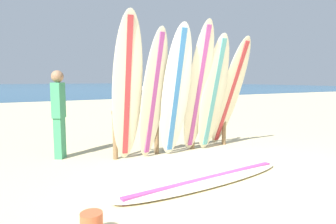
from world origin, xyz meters
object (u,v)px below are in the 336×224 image
at_px(surfboard_rack, 175,121).
at_px(surfboard_leaning_center_left, 176,92).
at_px(surfboard_lying_on_sand, 207,180).
at_px(surfboard_leaning_far_left, 127,89).
at_px(small_boat_offshore, 141,91).
at_px(surfboard_leaning_center, 198,89).
at_px(beachgoer_standing, 59,110).
at_px(surfboard_leaning_right, 230,94).
at_px(surfboard_leaning_left, 153,95).
at_px(surfboard_leaning_center_right, 213,94).

distance_m(surfboard_rack, surfboard_leaning_center_left, 0.78).
height_order(surfboard_leaning_center_left, surfboard_lying_on_sand, surfboard_leaning_center_left).
xyz_separation_m(surfboard_leaning_far_left, small_boat_offshore, (10.63, 23.34, -1.04)).
bearing_deg(surfboard_rack, surfboard_leaning_center, -53.79).
distance_m(surfboard_leaning_center, surfboard_lying_on_sand, 2.05).
bearing_deg(beachgoer_standing, surfboard_leaning_right, -14.26).
relative_size(surfboard_leaning_left, surfboard_leaning_center_right, 1.01).
height_order(surfboard_leaning_far_left, beachgoer_standing, surfboard_leaning_far_left).
relative_size(surfboard_rack, beachgoer_standing, 1.63).
distance_m(surfboard_rack, surfboard_leaning_center_right, 0.93).
relative_size(surfboard_leaning_center_right, small_boat_offshore, 0.80).
xyz_separation_m(surfboard_leaning_center, beachgoer_standing, (-2.42, 0.95, -0.38)).
relative_size(surfboard_leaning_center, surfboard_leaning_center_right, 1.09).
relative_size(surfboard_leaning_center_left, small_boat_offshore, 0.84).
bearing_deg(surfboard_lying_on_sand, small_boat_offshore, 68.03).
xyz_separation_m(surfboard_rack, surfboard_lying_on_sand, (-0.54, -1.81, -0.59)).
height_order(surfboard_lying_on_sand, beachgoer_standing, beachgoer_standing).
bearing_deg(small_boat_offshore, surfboard_lying_on_sand, -111.97).
bearing_deg(surfboard_leaning_far_left, surfboard_leaning_center_left, -8.46).
distance_m(surfboard_leaning_left, surfboard_leaning_center, 0.96).
relative_size(surfboard_leaning_center_right, surfboard_leaning_right, 1.01).
relative_size(beachgoer_standing, small_boat_offshore, 0.55).
bearing_deg(surfboard_leaning_far_left, surfboard_leaning_center_right, -2.38).
relative_size(surfboard_rack, surfboard_leaning_right, 1.14).
height_order(surfboard_leaning_center, beachgoer_standing, surfboard_leaning_center).
height_order(surfboard_rack, surfboard_leaning_center, surfboard_leaning_center).
bearing_deg(surfboard_rack, surfboard_leaning_left, -150.84).
bearing_deg(surfboard_leaning_left, small_boat_offshore, 66.53).
height_order(surfboard_leaning_center_right, surfboard_lying_on_sand, surfboard_leaning_center_right).
xyz_separation_m(surfboard_leaning_center_left, surfboard_lying_on_sand, (-0.29, -1.37, -1.18)).
distance_m(surfboard_leaning_far_left, surfboard_leaning_right, 2.32).
distance_m(surfboard_leaning_center_left, surfboard_lying_on_sand, 1.83).
bearing_deg(beachgoer_standing, surfboard_leaning_far_left, -41.36).
bearing_deg(surfboard_leaning_center_left, surfboard_lying_on_sand, -101.86).
bearing_deg(small_boat_offshore, surfboard_leaning_center, -111.45).
height_order(surfboard_rack, surfboard_leaning_left, surfboard_leaning_left).
distance_m(surfboard_rack, small_boat_offshore, 24.91).
bearing_deg(surfboard_leaning_center, surfboard_leaning_right, 7.09).
bearing_deg(small_boat_offshore, surfboard_rack, -112.38).
xyz_separation_m(beachgoer_standing, small_boat_offshore, (11.62, 22.47, -0.63)).
relative_size(surfboard_leaning_far_left, beachgoer_standing, 1.60).
bearing_deg(surfboard_leaning_center_left, surfboard_leaning_right, 6.66).
xyz_separation_m(surfboard_leaning_far_left, surfboard_leaning_center, (1.42, -0.08, -0.02)).
bearing_deg(surfboard_leaning_center_right, small_boat_offshore, 69.33).
height_order(surfboard_leaning_far_left, surfboard_leaning_center_right, surfboard_leaning_far_left).
distance_m(surfboard_leaning_right, small_boat_offshore, 24.76).
bearing_deg(surfboard_leaning_center, beachgoer_standing, 158.49).
bearing_deg(surfboard_leaning_center, surfboard_leaning_far_left, 176.90).
xyz_separation_m(surfboard_leaning_right, surfboard_lying_on_sand, (-1.71, -1.53, -1.12)).
xyz_separation_m(surfboard_rack, beachgoer_standing, (-2.14, 0.57, 0.27)).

